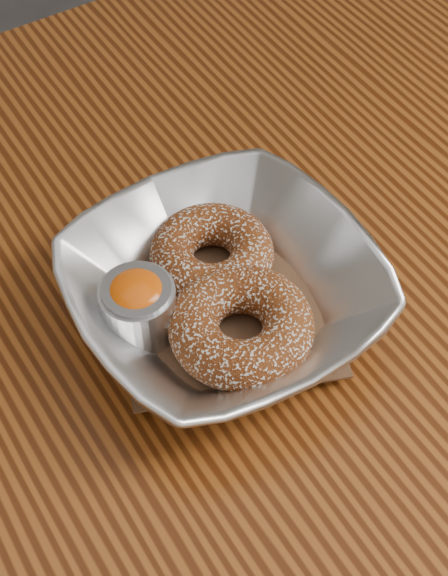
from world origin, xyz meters
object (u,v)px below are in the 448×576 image
table (322,352)px  ramekin (138,306)px  donut_front (241,326)px  serving_bowl (224,292)px  donut_back (212,254)px

table → ramekin: size_ratio=23.58×
donut_front → serving_bowl: bearing=78.8°
donut_back → donut_front: bearing=-104.7°
donut_front → ramekin: (-0.05, 0.05, 0.01)m
serving_bowl → ramekin: size_ratio=4.07×
ramekin → donut_front: bearing=-41.7°
serving_bowl → donut_back: (0.01, 0.03, 0.00)m
donut_front → ramekin: ramekin is taller
serving_bowl → donut_front: (-0.01, -0.03, 0.00)m
table → serving_bowl: (-0.09, 0.01, 0.12)m
table → donut_front: donut_front is taller
donut_back → donut_front: size_ratio=0.91×
serving_bowl → donut_back: size_ratio=2.35×
donut_back → donut_front: (-0.02, -0.06, 0.00)m
donut_back → donut_front: 0.07m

